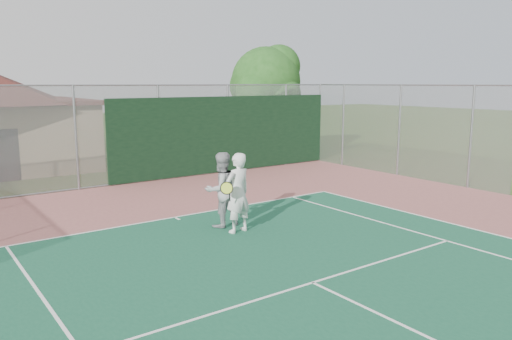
# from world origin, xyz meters

# --- Properties ---
(back_fence) EXTENTS (20.08, 0.11, 3.53)m
(back_fence) POSITION_xyz_m (2.11, 16.98, 1.67)
(back_fence) COLOR gray
(back_fence) RESTS_ON ground
(side_fence_right) EXTENTS (0.08, 9.00, 3.50)m
(side_fence_right) POSITION_xyz_m (10.00, 12.50, 1.75)
(side_fence_right) COLOR gray
(side_fence_right) RESTS_ON ground
(tree) EXTENTS (3.83, 3.63, 5.35)m
(tree) POSITION_xyz_m (8.50, 18.99, 3.51)
(tree) COLOR #382214
(tree) RESTS_ON ground
(player_white_front) EXTENTS (1.04, 0.72, 1.93)m
(player_white_front) POSITION_xyz_m (0.63, 9.78, 0.97)
(player_white_front) COLOR silver
(player_white_front) RESTS_ON ground
(player_grey_back) EXTENTS (0.94, 0.75, 1.88)m
(player_grey_back) POSITION_xyz_m (0.58, 10.43, 0.94)
(player_grey_back) COLOR #96989B
(player_grey_back) RESTS_ON ground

